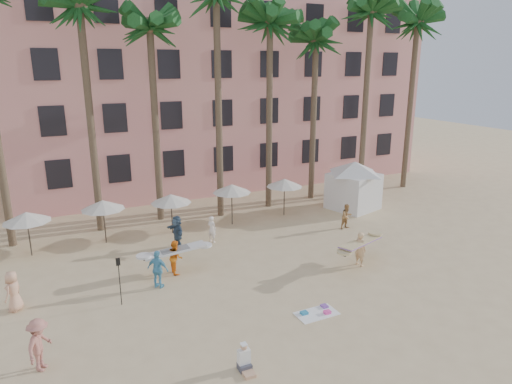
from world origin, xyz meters
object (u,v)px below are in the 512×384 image
object	(u,v)px
cabana	(354,181)
carrier_yellow	(360,247)
carrier_white	(175,256)
pink_hotel	(215,89)

from	to	relation	value
cabana	carrier_yellow	world-z (taller)	cabana
cabana	carrier_white	bearing A→B (deg)	-161.34
pink_hotel	cabana	distance (m)	16.25
pink_hotel	carrier_white	size ratio (longest dim) A/B	11.07
pink_hotel	carrier_white	distance (m)	22.42
pink_hotel	carrier_yellow	distance (m)	23.42
carrier_yellow	carrier_white	size ratio (longest dim) A/B	1.07
pink_hotel	carrier_white	xyz separation A→B (m)	(-9.34, -19.12, -7.07)
pink_hotel	carrier_yellow	world-z (taller)	pink_hotel
pink_hotel	carrier_yellow	size ratio (longest dim) A/B	10.33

